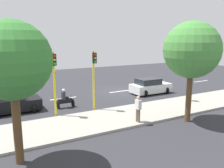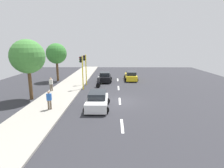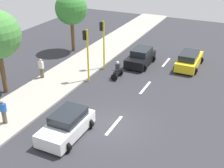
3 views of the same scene
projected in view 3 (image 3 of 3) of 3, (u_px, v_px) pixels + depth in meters
The scene contains 14 objects.
ground_plane at pixel (114, 126), 19.38m from camera, with size 40.00×60.00×0.10m, color #2D2D33.
sidewalk at pixel (28, 101), 22.02m from camera, with size 4.00×60.00×0.15m, color #9E998E.
lane_stripe_far_north at pixel (166, 62), 29.08m from camera, with size 0.20×2.40×0.01m, color white.
lane_stripe_north at pixel (145, 88), 24.22m from camera, with size 0.20×2.40×0.01m, color white.
lane_stripe_mid at pixel (114, 125), 19.36m from camera, with size 0.20×2.40×0.01m, color white.
car_black at pixel (141, 57), 28.33m from camera, with size 2.27×3.81×1.52m.
car_white at pixel (67, 125), 18.13m from camera, with size 2.31×3.97×1.52m.
car_yellow_cab at pixel (189, 60), 27.72m from camera, with size 2.19×4.35×1.52m.
motorcycle at pixel (117, 71), 25.61m from camera, with size 0.60×1.30×1.53m.
pedestrian_near_signal at pixel (3, 111), 18.97m from camera, with size 0.40×0.24×1.69m.
pedestrian_by_tree at pixel (41, 68), 25.24m from camera, with size 0.40×0.24×1.69m.
traffic_light_corner at pixel (87, 48), 24.05m from camera, with size 0.49×0.24×4.50m.
traffic_light_midblock at pixel (103, 38), 26.39m from camera, with size 0.49×0.24×4.50m.
street_tree_center at pixel (71, 9), 30.12m from camera, with size 3.27×3.27×6.13m.
Camera 3 is at (-6.82, 14.67, 10.98)m, focal length 47.86 mm.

